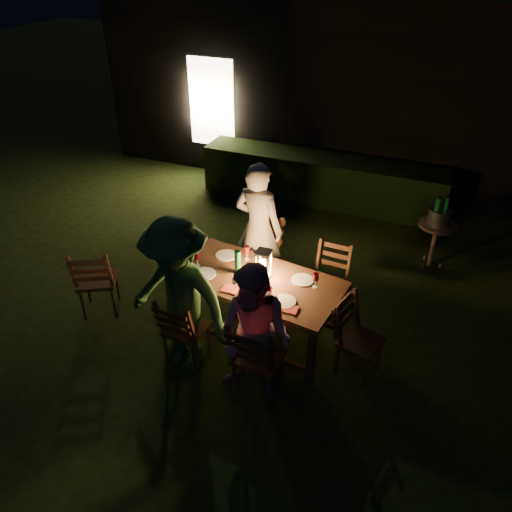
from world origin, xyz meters
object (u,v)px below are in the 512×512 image
at_px(person_opp_right, 255,336).
at_px(bottle_table, 238,262).
at_px(chair_near_right, 258,368).
at_px(chair_spare, 99,291).
at_px(chair_far_left, 257,267).
at_px(ice_bucket, 440,217).
at_px(lantern, 263,266).
at_px(dining_table, 257,284).
at_px(bottle_bucket_b, 444,213).
at_px(side_table, 437,229).
at_px(chair_far_right, 327,293).
at_px(person_house_side, 259,229).
at_px(bottle_bucket_a, 436,214).
at_px(chair_end, 358,351).
at_px(person_opp_left, 178,297).
at_px(chair_near_left, 186,339).

bearing_deg(person_opp_right, bottle_table, 130.49).
distance_m(chair_near_right, chair_spare, 2.35).
height_order(chair_far_left, person_opp_right, person_opp_right).
bearing_deg(ice_bucket, lantern, -127.25).
distance_m(dining_table, bottle_bucket_b, 2.91).
bearing_deg(side_table, chair_far_right, -124.92).
height_order(person_house_side, bottle_table, person_house_side).
relative_size(chair_far_left, bottle_table, 3.83).
xyz_separation_m(chair_far_left, bottle_bucket_a, (2.03, 1.39, 0.51)).
distance_m(chair_spare, side_table, 4.53).
distance_m(lantern, bottle_bucket_b, 2.84).
distance_m(chair_far_right, chair_end, 1.03).
distance_m(person_opp_left, side_table, 3.79).
relative_size(chair_near_right, bottle_bucket_b, 3.26).
bearing_deg(side_table, bottle_table, -131.80).
height_order(person_opp_right, lantern, person_opp_right).
xyz_separation_m(chair_near_left, chair_spare, (-1.41, 0.34, 0.02)).
bearing_deg(dining_table, bottle_table, 180.00).
distance_m(person_house_side, person_opp_left, 1.64).
height_order(chair_near_left, person_opp_left, person_opp_left).
xyz_separation_m(dining_table, ice_bucket, (1.74, 2.25, 0.08)).
xyz_separation_m(bottle_table, side_table, (1.99, 2.22, -0.33)).
relative_size(person_opp_right, bottle_bucket_a, 4.88).
distance_m(chair_spare, lantern, 2.15).
relative_size(person_opp_left, side_table, 2.67).
relative_size(chair_near_left, lantern, 2.72).
bearing_deg(chair_end, dining_table, -82.45).
bearing_deg(chair_end, chair_far_right, -130.89).
xyz_separation_m(lantern, bottle_table, (-0.30, -0.01, -0.02)).
bearing_deg(chair_far_left, chair_near_right, 128.12).
bearing_deg(bottle_table, dining_table, -7.64).
distance_m(chair_end, bottle_bucket_b, 2.58).
distance_m(person_opp_right, bottle_table, 1.09).
bearing_deg(chair_end, side_table, -177.02).
bearing_deg(chair_spare, bottle_bucket_a, 6.42).
height_order(lantern, bottle_bucket_b, lantern).
bearing_deg(bottle_bucket_b, side_table, -141.34).
xyz_separation_m(chair_end, bottle_bucket_b, (0.57, 2.46, 0.56)).
bearing_deg(chair_spare, chair_near_right, -40.27).
distance_m(chair_far_left, lantern, 1.07).
distance_m(dining_table, chair_near_right, 0.98).
height_order(person_opp_right, bottle_bucket_a, person_opp_right).
relative_size(person_opp_right, bottle_table, 5.57).
distance_m(chair_near_left, side_table, 3.75).
distance_m(chair_far_left, bottle_bucket_a, 2.51).
height_order(chair_near_left, chair_spare, chair_spare).
bearing_deg(chair_near_right, chair_far_right, 79.90).
height_order(bottle_table, bottle_bucket_b, bottle_table).
xyz_separation_m(bottle_bucket_a, bottle_bucket_b, (0.10, 0.08, 0.00)).
bearing_deg(chair_near_right, chair_far_left, 113.68).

